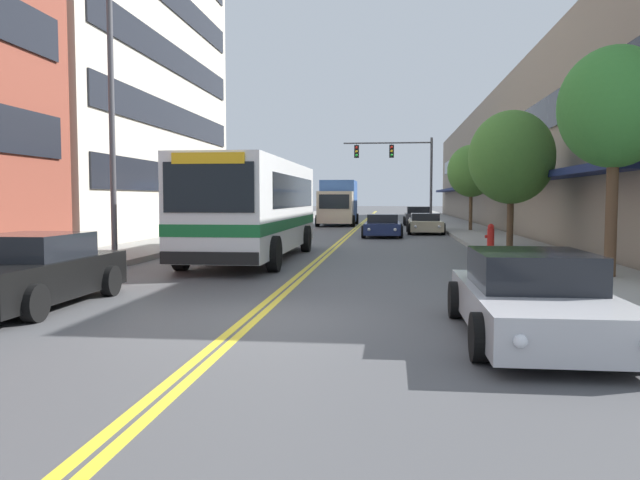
% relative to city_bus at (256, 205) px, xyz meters
% --- Properties ---
extents(ground_plane, '(240.00, 240.00, 0.00)m').
position_rel_city_bus_xyz_m(ground_plane, '(2.19, 26.59, -1.82)').
color(ground_plane, '#4C4C4F').
extents(sidewalk_left, '(3.18, 106.00, 0.18)m').
position_rel_city_bus_xyz_m(sidewalk_left, '(-4.90, 26.59, -1.73)').
color(sidewalk_left, gray).
rests_on(sidewalk_left, ground_plane).
extents(sidewalk_right, '(3.18, 106.00, 0.18)m').
position_rel_city_bus_xyz_m(sidewalk_right, '(9.28, 26.59, -1.73)').
color(sidewalk_right, gray).
rests_on(sidewalk_right, ground_plane).
extents(centre_line, '(0.34, 106.00, 0.01)m').
position_rel_city_bus_xyz_m(centre_line, '(2.19, 26.59, -1.82)').
color(centre_line, yellow).
rests_on(centre_line, ground_plane).
extents(office_tower_left, '(12.08, 20.52, 24.72)m').
position_rel_city_bus_xyz_m(office_tower_left, '(-12.72, 11.21, 10.54)').
color(office_tower_left, beige).
rests_on(office_tower_left, ground_plane).
extents(storefront_row_right, '(9.10, 68.00, 9.10)m').
position_rel_city_bus_xyz_m(storefront_row_right, '(15.10, 26.59, 2.73)').
color(storefront_row_right, gray).
rests_on(storefront_row_right, ground_plane).
extents(city_bus, '(2.94, 10.75, 3.23)m').
position_rel_city_bus_xyz_m(city_bus, '(0.00, 0.00, 0.00)').
color(city_bus, silver).
rests_on(city_bus, ground_plane).
extents(car_champagne_parked_left_near, '(2.05, 4.18, 1.33)m').
position_rel_city_bus_xyz_m(car_champagne_parked_left_near, '(-2.14, 11.62, -1.19)').
color(car_champagne_parked_left_near, beige).
rests_on(car_champagne_parked_left_near, ground_plane).
extents(car_red_parked_left_mid, '(2.01, 4.60, 1.30)m').
position_rel_city_bus_xyz_m(car_red_parked_left_mid, '(-2.09, 21.15, -1.23)').
color(car_red_parked_left_mid, maroon).
rests_on(car_red_parked_left_mid, ground_plane).
extents(car_black_parked_left_far, '(2.08, 4.63, 1.36)m').
position_rel_city_bus_xyz_m(car_black_parked_left_far, '(-2.20, -9.65, -1.19)').
color(car_black_parked_left_far, black).
rests_on(car_black_parked_left_far, ground_plane).
extents(car_silver_parked_right_foreground, '(2.13, 4.78, 1.25)m').
position_rel_city_bus_xyz_m(car_silver_parked_right_foreground, '(6.58, -11.31, -1.25)').
color(car_silver_parked_right_foreground, '#B7B7BC').
rests_on(car_silver_parked_right_foreground, ground_plane).
extents(car_beige_parked_right_mid, '(2.08, 4.72, 1.16)m').
position_rel_city_bus_xyz_m(car_beige_parked_right_mid, '(6.50, 16.04, -1.26)').
color(car_beige_parked_right_mid, '#BCAD89').
rests_on(car_beige_parked_right_mid, ground_plane).
extents(car_dark_grey_parked_right_far, '(2.21, 4.59, 1.41)m').
position_rel_city_bus_xyz_m(car_dark_grey_parked_right_far, '(6.60, 27.55, -1.17)').
color(car_dark_grey_parked_right_far, '#38383D').
rests_on(car_dark_grey_parked_right_far, ground_plane).
extents(car_navy_moving_lead, '(2.11, 4.90, 1.19)m').
position_rel_city_bus_xyz_m(car_navy_moving_lead, '(4.09, 12.86, -1.26)').
color(car_navy_moving_lead, '#19234C').
rests_on(car_navy_moving_lead, ground_plane).
extents(box_truck, '(2.84, 6.61, 3.38)m').
position_rel_city_bus_xyz_m(box_truck, '(0.57, 26.41, -0.12)').
color(box_truck, beige).
rests_on(box_truck, ground_plane).
extents(traffic_signal_mast, '(6.41, 0.38, 6.38)m').
position_rel_city_bus_xyz_m(traffic_signal_mast, '(5.20, 24.95, 2.74)').
color(traffic_signal_mast, '#47474C').
rests_on(traffic_signal_mast, ground_plane).
extents(street_lamp_left_near, '(2.70, 0.28, 7.98)m').
position_rel_city_bus_xyz_m(street_lamp_left_near, '(-2.72, -4.08, 2.97)').
color(street_lamp_left_near, '#47474C').
rests_on(street_lamp_left_near, ground_plane).
extents(street_tree_right_near, '(2.57, 2.57, 5.39)m').
position_rel_city_bus_xyz_m(street_tree_right_near, '(9.70, -5.18, 2.31)').
color(street_tree_right_near, brown).
rests_on(street_tree_right_near, sidewalk_right).
extents(street_tree_right_mid, '(3.12, 3.12, 5.08)m').
position_rel_city_bus_xyz_m(street_tree_right_mid, '(8.92, 3.14, 1.71)').
color(street_tree_right_mid, brown).
rests_on(street_tree_right_mid, sidewalk_right).
extents(street_tree_right_far, '(2.77, 2.77, 4.98)m').
position_rel_city_bus_xyz_m(street_tree_right_far, '(9.19, 16.80, 1.81)').
color(street_tree_right_far, brown).
rests_on(street_tree_right_far, sidewalk_right).
extents(fire_hydrant, '(0.33, 0.25, 0.93)m').
position_rel_city_bus_xyz_m(fire_hydrant, '(8.14, 2.61, -1.18)').
color(fire_hydrant, red).
rests_on(fire_hydrant, sidewalk_right).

